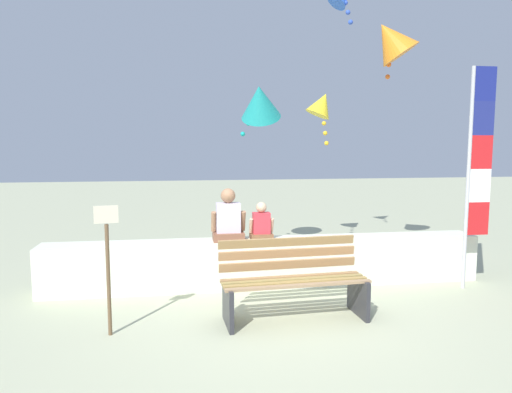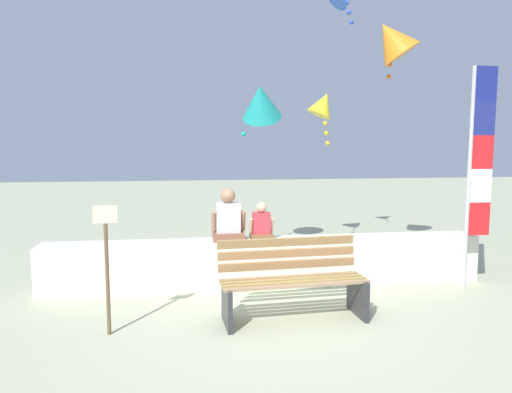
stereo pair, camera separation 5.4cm
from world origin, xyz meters
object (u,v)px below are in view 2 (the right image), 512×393
object	(u,v)px
person_child	(261,225)
sign_post	(107,259)
park_bench	(292,282)
kite_teal	(261,102)
person_adult	(228,220)
kite_orange	(392,39)
flag_banner	(477,163)
kite_yellow	(323,105)

from	to	relation	value
person_child	sign_post	world-z (taller)	sign_post
park_bench	kite_teal	bearing A→B (deg)	88.41
person_adult	kite_teal	xyz separation A→B (m)	(0.70, 1.69, 1.74)
person_adult	person_child	xyz separation A→B (m)	(0.46, 0.00, -0.08)
kite_orange	kite_teal	world-z (taller)	kite_orange
kite_orange	kite_teal	xyz separation A→B (m)	(-2.01, 0.70, -0.94)
flag_banner	kite_yellow	size ratio (longest dim) A/B	2.87
person_adult	kite_teal	world-z (taller)	kite_teal
kite_teal	sign_post	size ratio (longest dim) A/B	0.77
person_child	kite_orange	world-z (taller)	kite_orange
park_bench	kite_yellow	size ratio (longest dim) A/B	1.61
park_bench	flag_banner	size ratio (longest dim) A/B	0.56
flag_banner	kite_teal	world-z (taller)	kite_teal
kite_orange	park_bench	bearing A→B (deg)	-133.08
person_child	person_adult	bearing A→B (deg)	-179.97
person_adult	kite_yellow	xyz separation A→B (m)	(1.95, 2.24, 1.76)
kite_orange	sign_post	bearing A→B (deg)	-149.17
person_adult	kite_yellow	distance (m)	3.45
person_child	kite_yellow	bearing A→B (deg)	56.29
flag_banner	kite_teal	xyz separation A→B (m)	(-2.59, 2.21, 0.96)
kite_orange	kite_teal	distance (m)	2.33
kite_teal	park_bench	bearing A→B (deg)	-91.59
kite_teal	sign_post	bearing A→B (deg)	-123.47
sign_post	person_child	bearing A→B (deg)	38.44
person_child	kite_yellow	world-z (taller)	kite_yellow
kite_orange	kite_yellow	bearing A→B (deg)	121.26
flag_banner	sign_post	bearing A→B (deg)	-168.78
park_bench	kite_orange	world-z (taller)	kite_orange
kite_yellow	sign_post	xyz separation A→B (m)	(-3.32, -3.69, -1.89)
park_bench	sign_post	bearing A→B (deg)	-174.25
park_bench	kite_orange	bearing A→B (deg)	46.92
sign_post	kite_yellow	bearing A→B (deg)	48.01
person_adult	flag_banner	size ratio (longest dim) A/B	0.24
flag_banner	kite_orange	world-z (taller)	kite_orange
kite_yellow	person_child	bearing A→B (deg)	-123.71
person_adult	sign_post	world-z (taller)	person_adult
flag_banner	kite_yellow	distance (m)	3.23
kite_orange	sign_post	distance (m)	5.53
person_child	kite_yellow	distance (m)	3.26
person_child	flag_banner	size ratio (longest dim) A/B	0.17
flag_banner	kite_orange	bearing A→B (deg)	111.01
person_child	kite_orange	distance (m)	3.70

